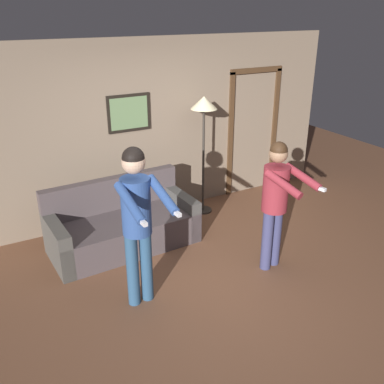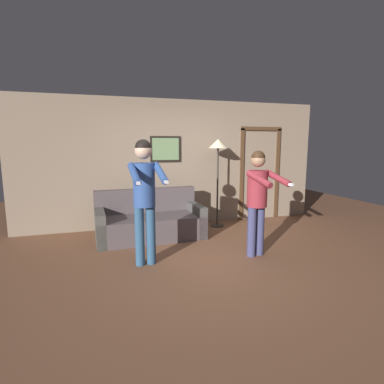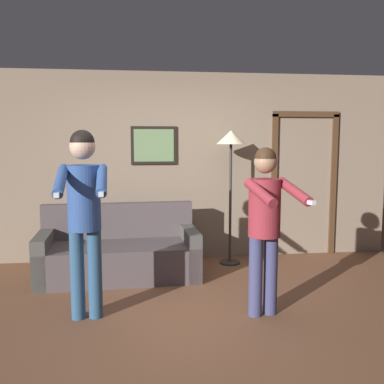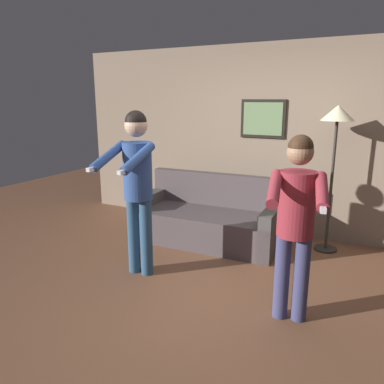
{
  "view_description": "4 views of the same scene",
  "coord_description": "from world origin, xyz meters",
  "px_view_note": "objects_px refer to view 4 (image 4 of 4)",
  "views": [
    {
      "loc": [
        -2.3,
        -3.56,
        2.97
      ],
      "look_at": [
        -0.31,
        0.07,
        1.16
      ],
      "focal_mm": 40.0,
      "sensor_mm": 36.0,
      "label": 1
    },
    {
      "loc": [
        -1.48,
        -4.01,
        1.68
      ],
      "look_at": [
        -0.27,
        0.04,
        1.02
      ],
      "focal_mm": 28.0,
      "sensor_mm": 36.0,
      "label": 2
    },
    {
      "loc": [
        -0.44,
        -3.89,
        1.65
      ],
      "look_at": [
        0.04,
        -0.07,
        1.2
      ],
      "focal_mm": 40.0,
      "sensor_mm": 36.0,
      "label": 3
    },
    {
      "loc": [
        1.31,
        -3.05,
        1.87
      ],
      "look_at": [
        -0.32,
        0.1,
        0.98
      ],
      "focal_mm": 35.0,
      "sensor_mm": 36.0,
      "label": 4
    }
  ],
  "objects_px": {
    "person_standing_right": "(296,214)",
    "person_standing_left": "(137,178)",
    "couch": "(208,221)",
    "torchiere_lamp": "(337,127)"
  },
  "relations": [
    {
      "from": "person_standing_right",
      "to": "person_standing_left",
      "type": "bearing_deg",
      "value": 175.58
    },
    {
      "from": "couch",
      "to": "person_standing_left",
      "type": "distance_m",
      "value": 1.49
    },
    {
      "from": "person_standing_left",
      "to": "couch",
      "type": "bearing_deg",
      "value": 78.68
    },
    {
      "from": "torchiere_lamp",
      "to": "person_standing_left",
      "type": "height_order",
      "value": "torchiere_lamp"
    },
    {
      "from": "couch",
      "to": "person_standing_right",
      "type": "relative_size",
      "value": 1.21
    },
    {
      "from": "person_standing_left",
      "to": "person_standing_right",
      "type": "distance_m",
      "value": 1.67
    },
    {
      "from": "torchiere_lamp",
      "to": "person_standing_left",
      "type": "distance_m",
      "value": 2.41
    },
    {
      "from": "couch",
      "to": "person_standing_right",
      "type": "height_order",
      "value": "person_standing_right"
    },
    {
      "from": "person_standing_right",
      "to": "torchiere_lamp",
      "type": "bearing_deg",
      "value": 88.35
    },
    {
      "from": "couch",
      "to": "torchiere_lamp",
      "type": "bearing_deg",
      "value": 15.08
    }
  ]
}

